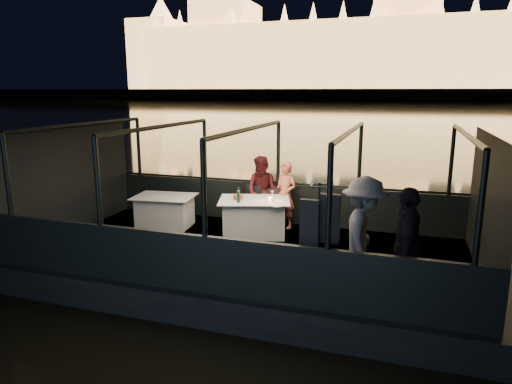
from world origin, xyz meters
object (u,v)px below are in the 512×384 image
(dining_table_central, at_px, (254,217))
(chair_port_left, at_px, (251,207))
(coat_stand, at_px, (318,238))
(person_woman_coral, at_px, (285,195))
(dining_table_aft, at_px, (165,209))
(passenger_dark, at_px, (406,246))
(person_man_maroon, at_px, (262,193))
(wine_bottle, at_px, (238,195))
(chair_port_right, at_px, (275,210))
(passenger_stripe, at_px, (363,239))

(dining_table_central, distance_m, chair_port_left, 0.60)
(coat_stand, xyz_separation_m, person_woman_coral, (-1.32, 3.22, -0.15))
(dining_table_aft, bearing_deg, dining_table_central, 0.58)
(dining_table_central, height_order, passenger_dark, passenger_dark)
(person_man_maroon, bearing_deg, passenger_dark, -37.55)
(wine_bottle, bearing_deg, dining_table_aft, 170.52)
(dining_table_aft, xyz_separation_m, coat_stand, (3.90, -2.48, 0.51))
(chair_port_right, distance_m, passenger_dark, 3.91)
(chair_port_right, bearing_deg, coat_stand, -73.10)
(person_man_maroon, bearing_deg, dining_table_central, -78.97)
(chair_port_left, xyz_separation_m, passenger_stripe, (2.67, -2.73, 0.40))
(chair_port_left, relative_size, person_woman_coral, 0.61)
(person_man_maroon, relative_size, passenger_dark, 0.92)
(dining_table_central, xyz_separation_m, chair_port_left, (-0.26, 0.54, 0.06))
(chair_port_left, height_order, person_man_maroon, person_man_maroon)
(dining_table_aft, height_order, chair_port_right, chair_port_right)
(passenger_dark, bearing_deg, person_man_maroon, -132.08)
(coat_stand, height_order, passenger_dark, coat_stand)
(dining_table_central, xyz_separation_m, wine_bottle, (-0.23, -0.33, 0.53))
(dining_table_central, distance_m, person_woman_coral, 0.94)
(dining_table_central, bearing_deg, person_woman_coral, 56.59)
(chair_port_left, distance_m, coat_stand, 3.69)
(passenger_stripe, bearing_deg, person_woman_coral, 30.21)
(dining_table_aft, height_order, person_man_maroon, person_man_maroon)
(coat_stand, relative_size, person_woman_coral, 1.17)
(passenger_stripe, height_order, wine_bottle, passenger_stripe)
(dining_table_central, height_order, person_man_maroon, person_man_maroon)
(dining_table_aft, height_order, passenger_dark, passenger_dark)
(passenger_dark, bearing_deg, dining_table_aft, -111.53)
(person_man_maroon, distance_m, passenger_stripe, 3.82)
(coat_stand, bearing_deg, passenger_stripe, 26.59)
(coat_stand, relative_size, person_man_maroon, 1.09)
(passenger_stripe, relative_size, wine_bottle, 5.83)
(person_man_maroon, distance_m, wine_bottle, 1.08)
(person_man_maroon, relative_size, passenger_stripe, 0.88)
(chair_port_left, xyz_separation_m, passenger_dark, (3.27, -2.85, 0.40))
(chair_port_right, height_order, coat_stand, coat_stand)
(dining_table_aft, height_order, chair_port_left, chair_port_left)
(dining_table_aft, relative_size, person_woman_coral, 0.89)
(person_woman_coral, height_order, passenger_dark, passenger_dark)
(coat_stand, xyz_separation_m, wine_bottle, (-2.02, 2.17, 0.02))
(passenger_dark, bearing_deg, wine_bottle, -118.78)
(dining_table_central, bearing_deg, wine_bottle, -124.01)
(dining_table_aft, height_order, person_woman_coral, person_woman_coral)
(person_man_maroon, bearing_deg, wine_bottle, -92.37)
(coat_stand, bearing_deg, dining_table_aft, 147.54)
(wine_bottle, bearing_deg, passenger_dark, -31.36)
(passenger_stripe, height_order, passenger_dark, passenger_stripe)
(chair_port_left, xyz_separation_m, person_man_maroon, (0.21, 0.18, 0.30))
(chair_port_left, xyz_separation_m, wine_bottle, (0.03, -0.87, 0.47))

